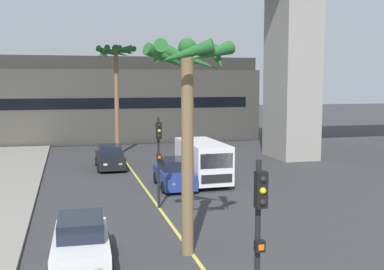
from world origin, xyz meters
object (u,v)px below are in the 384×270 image
object	(u,v)px
car_queue_third	(110,158)
palm_tree_mid_median	(188,87)
traffic_light_median_far	(159,150)
palm_tree_near_median	(116,62)
car_queue_second	(81,244)
delivery_van	(202,160)
traffic_light_median_near	(259,231)
car_queue_front	(174,174)

from	to	relation	value
car_queue_third	palm_tree_mid_median	distance (m)	17.62
traffic_light_median_far	palm_tree_near_median	distance (m)	17.47
palm_tree_near_median	car_queue_second	bearing A→B (deg)	-98.41
delivery_van	palm_tree_near_median	world-z (taller)	palm_tree_near_median
car_queue_third	palm_tree_near_median	xyz separation A→B (m)	(1.07, 6.00, 6.57)
palm_tree_near_median	traffic_light_median_near	bearing A→B (deg)	-89.82
car_queue_front	delivery_van	distance (m)	2.11
car_queue_front	palm_tree_near_median	size ratio (longest dim) A/B	0.48
traffic_light_median_far	palm_tree_mid_median	world-z (taller)	palm_tree_mid_median
traffic_light_median_far	palm_tree_mid_median	size ratio (longest dim) A/B	0.58
car_queue_second	palm_tree_near_median	size ratio (longest dim) A/B	0.48
car_queue_third	car_queue_front	bearing A→B (deg)	-66.33
delivery_van	traffic_light_median_far	world-z (taller)	traffic_light_median_far
car_queue_third	delivery_van	size ratio (longest dim) A/B	0.78
car_queue_third	traffic_light_median_far	xyz separation A→B (m)	(1.31, -10.85, 1.99)
car_queue_front	palm_tree_mid_median	xyz separation A→B (m)	(-1.76, -10.20, 4.90)
traffic_light_median_near	palm_tree_mid_median	size ratio (longest dim) A/B	0.58
car_queue_front	palm_tree_near_median	xyz separation A→B (m)	(-1.86, 12.69, 6.57)
traffic_light_median_near	delivery_van	bearing A→B (deg)	78.11
car_queue_third	delivery_van	bearing A→B (deg)	-50.77
car_queue_second	traffic_light_median_near	world-z (taller)	traffic_light_median_near
delivery_van	palm_tree_mid_median	xyz separation A→B (m)	(-3.61, -11.02, 4.33)
traffic_light_median_far	car_queue_second	bearing A→B (deg)	-120.37
palm_tree_near_median	palm_tree_mid_median	size ratio (longest dim) A/B	1.20
car_queue_front	traffic_light_median_far	bearing A→B (deg)	-111.26
car_queue_second	traffic_light_median_near	distance (m)	7.20
palm_tree_near_median	traffic_light_median_far	bearing A→B (deg)	-89.19
car_queue_front	palm_tree_mid_median	world-z (taller)	palm_tree_mid_median
car_queue_second	traffic_light_median_far	size ratio (longest dim) A/B	0.99
car_queue_front	palm_tree_near_median	distance (m)	14.41
delivery_van	palm_tree_mid_median	distance (m)	12.38
car_queue_third	palm_tree_mid_median	size ratio (longest dim) A/B	0.57
car_queue_second	palm_tree_mid_median	size ratio (longest dim) A/B	0.58
palm_tree_mid_median	palm_tree_near_median	bearing A→B (deg)	90.25
traffic_light_median_near	palm_tree_mid_median	world-z (taller)	palm_tree_mid_median
car_queue_front	car_queue_third	size ratio (longest dim) A/B	1.01
car_queue_front	palm_tree_mid_median	bearing A→B (deg)	-99.78
traffic_light_median_near	car_queue_second	bearing A→B (deg)	120.44
car_queue_second	car_queue_third	bearing A→B (deg)	82.19
car_queue_second	delivery_van	distance (m)	13.31
traffic_light_median_near	traffic_light_median_far	world-z (taller)	same
car_queue_front	car_queue_third	bearing A→B (deg)	113.67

